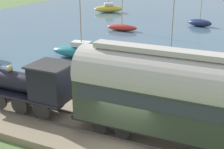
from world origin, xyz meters
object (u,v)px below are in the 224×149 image
at_px(passenger_coach, 175,94).
at_px(rowboat_off_pier, 139,70).
at_px(sailboat_red, 122,27).
at_px(sailboat_teal, 82,51).
at_px(sailboat_yellow, 109,9).
at_px(sailboat_brown, 170,55).
at_px(steam_locomotive, 33,83).
at_px(sailboat_navy, 200,22).

bearing_deg(passenger_coach, rowboat_off_pier, 27.72).
height_order(sailboat_red, rowboat_off_pier, sailboat_red).
bearing_deg(sailboat_teal, passenger_coach, -142.38).
distance_m(sailboat_yellow, rowboat_off_pier, 32.14).
relative_size(sailboat_brown, sailboat_yellow, 0.97).
distance_m(sailboat_teal, sailboat_brown, 8.27).
distance_m(steam_locomotive, rowboat_off_pier, 10.78).
relative_size(passenger_coach, rowboat_off_pier, 3.89).
bearing_deg(rowboat_off_pier, sailboat_navy, 16.19).
bearing_deg(sailboat_red, rowboat_off_pier, -155.99).
bearing_deg(sailboat_navy, sailboat_yellow, 84.32).
height_order(sailboat_teal, sailboat_yellow, sailboat_teal).
bearing_deg(sailboat_navy, passenger_coach, -158.33).
xyz_separation_m(sailboat_brown, rowboat_off_pier, (-3.38, 1.73, -0.55)).
bearing_deg(sailboat_teal, sailboat_yellow, 12.73).
height_order(sailboat_brown, rowboat_off_pier, sailboat_brown).
relative_size(steam_locomotive, rowboat_off_pier, 2.39).
height_order(sailboat_brown, sailboat_yellow, sailboat_yellow).
bearing_deg(passenger_coach, sailboat_yellow, 29.39).
distance_m(steam_locomotive, sailboat_brown, 14.39).
bearing_deg(sailboat_teal, sailboat_navy, -27.46).
relative_size(passenger_coach, sailboat_yellow, 1.43).
height_order(steam_locomotive, sailboat_brown, sailboat_brown).
height_order(passenger_coach, sailboat_teal, sailboat_teal).
relative_size(sailboat_brown, rowboat_off_pier, 2.64).
relative_size(sailboat_red, sailboat_teal, 0.75).
relative_size(steam_locomotive, sailboat_navy, 0.66).
height_order(sailboat_red, sailboat_brown, sailboat_brown).
distance_m(sailboat_navy, rowboat_off_pier, 21.74).
bearing_deg(sailboat_yellow, steam_locomotive, 168.27).
relative_size(sailboat_teal, sailboat_navy, 0.80).
distance_m(passenger_coach, rowboat_off_pier, 11.92).
xyz_separation_m(sailboat_brown, sailboat_yellow, (24.46, 17.79, -0.05)).
height_order(sailboat_navy, sailboat_yellow, sailboat_navy).
height_order(passenger_coach, sailboat_yellow, sailboat_yellow).
distance_m(sailboat_brown, sailboat_yellow, 30.25).
relative_size(sailboat_brown, sailboat_navy, 0.74).
bearing_deg(passenger_coach, sailboat_navy, 7.68).
distance_m(passenger_coach, sailboat_teal, 16.64).
relative_size(steam_locomotive, sailboat_yellow, 0.88).
bearing_deg(sailboat_red, passenger_coach, -156.19).
distance_m(sailboat_navy, sailboat_yellow, 18.21).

